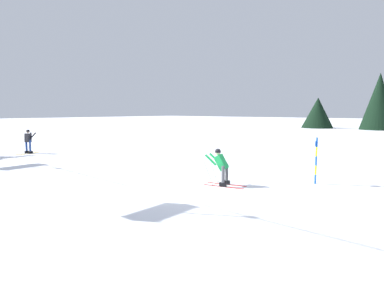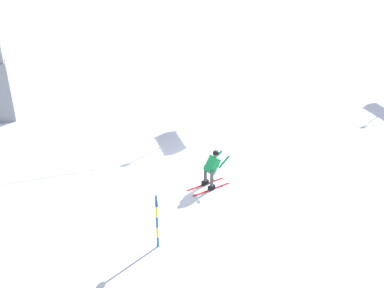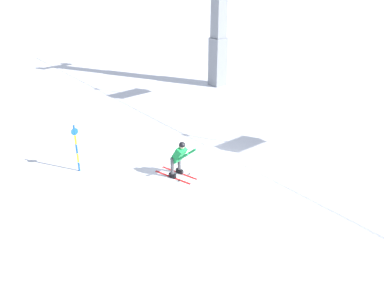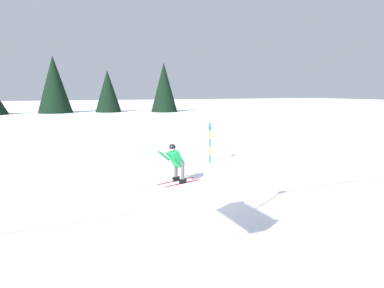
{
  "view_description": "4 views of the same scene",
  "coord_description": "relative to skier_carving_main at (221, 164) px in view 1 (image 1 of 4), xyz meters",
  "views": [
    {
      "loc": [
        -7.46,
        8.97,
        3.01
      ],
      "look_at": [
        -0.82,
        1.24,
        1.92
      ],
      "focal_mm": 28.85,
      "sensor_mm": 36.0,
      "label": 1
    },
    {
      "loc": [
        -5.67,
        -15.07,
        9.74
      ],
      "look_at": [
        -0.61,
        0.46,
        1.04
      ],
      "focal_mm": 43.4,
      "sensor_mm": 36.0,
      "label": 2
    },
    {
      "loc": [
        10.81,
        -9.58,
        8.09
      ],
      "look_at": [
        0.06,
        -0.84,
        1.44
      ],
      "focal_mm": 39.46,
      "sensor_mm": 36.0,
      "label": 3
    },
    {
      "loc": [
        4.03,
        10.2,
        3.38
      ],
      "look_at": [
        -0.5,
        -0.02,
        1.63
      ],
      "focal_mm": 31.29,
      "sensor_mm": 36.0,
      "label": 4
    }
  ],
  "objects": [
    {
      "name": "ground_plane",
      "position": [
        0.33,
        1.14,
        -0.86
      ],
      "size": [
        260.0,
        260.0,
        0.0
      ],
      "primitive_type": "plane",
      "color": "white"
    },
    {
      "name": "skier_distant_uphill",
      "position": [
        15.89,
        1.16,
        0.12
      ],
      "size": [
        0.96,
        1.84,
        1.73
      ],
      "color": "yellow",
      "rests_on": "ground_plane"
    },
    {
      "name": "skier_carving_main",
      "position": [
        0.0,
        0.0,
        0.0
      ],
      "size": [
        1.75,
        1.0,
        1.63
      ],
      "color": "red",
      "rests_on": "ground_plane"
    },
    {
      "name": "trail_marker_pole",
      "position": [
        -2.83,
        -2.76,
        0.18
      ],
      "size": [
        0.07,
        0.28,
        1.93
      ],
      "color": "blue",
      "rests_on": "ground_plane"
    }
  ]
}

